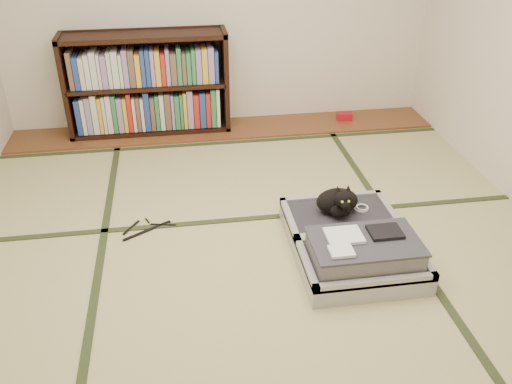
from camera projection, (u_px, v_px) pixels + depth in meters
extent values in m
plane|color=#BCBC7D|center=(257.00, 252.00, 3.52)|extent=(4.50, 4.50, 0.00)
cube|color=brown|center=(225.00, 129.00, 5.23)|extent=(4.00, 0.50, 0.02)
cube|color=#AD0D1C|center=(344.00, 116.00, 5.39)|extent=(0.17, 0.12, 0.07)
cube|color=#2D381E|center=(99.00, 267.00, 3.39)|extent=(0.05, 4.50, 0.01)
cube|color=#2D381E|center=(403.00, 238.00, 3.65)|extent=(0.05, 4.50, 0.01)
cube|color=#2D381E|center=(248.00, 219.00, 3.86)|extent=(4.00, 0.05, 0.01)
cube|color=#2D381E|center=(228.00, 142.00, 4.97)|extent=(4.00, 0.05, 0.01)
cube|color=black|center=(67.00, 88.00, 4.87)|extent=(0.04, 0.34, 0.95)
cube|color=black|center=(225.00, 80.00, 5.06)|extent=(0.04, 0.34, 0.95)
cube|color=black|center=(152.00, 128.00, 5.18)|extent=(1.47, 0.34, 0.04)
cube|color=black|center=(143.00, 36.00, 4.74)|extent=(1.47, 0.34, 0.04)
cube|color=black|center=(148.00, 84.00, 4.96)|extent=(1.41, 0.34, 0.03)
cube|color=black|center=(148.00, 79.00, 5.10)|extent=(1.47, 0.02, 0.95)
cube|color=gray|center=(150.00, 108.00, 5.06)|extent=(1.33, 0.24, 0.40)
cube|color=gray|center=(145.00, 65.00, 4.85)|extent=(1.33, 0.24, 0.36)
cube|color=#ABABB0|center=(362.00, 268.00, 3.29)|extent=(0.74, 0.49, 0.13)
cube|color=#2F2F37|center=(363.00, 263.00, 3.27)|extent=(0.66, 0.41, 0.10)
cube|color=#ABABB0|center=(376.00, 283.00, 3.06)|extent=(0.74, 0.04, 0.05)
cube|color=#ABABB0|center=(352.00, 237.00, 3.44)|extent=(0.74, 0.04, 0.05)
cube|color=#ABABB0|center=(307.00, 264.00, 3.20)|extent=(0.04, 0.49, 0.05)
cube|color=#ABABB0|center=(418.00, 253.00, 3.30)|extent=(0.04, 0.49, 0.05)
cube|color=#ABABB0|center=(339.00, 223.00, 3.70)|extent=(0.74, 0.49, 0.13)
cube|color=#2F2F37|center=(339.00, 219.00, 3.69)|extent=(0.66, 0.41, 0.10)
cube|color=#ABABB0|center=(350.00, 234.00, 3.48)|extent=(0.74, 0.04, 0.05)
cube|color=#ABABB0|center=(331.00, 198.00, 3.86)|extent=(0.74, 0.04, 0.05)
cube|color=#ABABB0|center=(290.00, 219.00, 3.62)|extent=(0.04, 0.49, 0.05)
cube|color=#ABABB0|center=(389.00, 211.00, 3.72)|extent=(0.04, 0.49, 0.05)
cylinder|color=black|center=(351.00, 235.00, 3.46)|extent=(0.66, 0.02, 0.02)
cube|color=gray|center=(364.00, 251.00, 3.22)|extent=(0.63, 0.38, 0.13)
cube|color=#38383F|center=(365.00, 241.00, 3.19)|extent=(0.65, 0.40, 0.01)
cube|color=white|center=(344.00, 236.00, 3.20)|extent=(0.22, 0.18, 0.02)
cube|color=black|center=(385.00, 232.00, 3.24)|extent=(0.20, 0.16, 0.02)
cube|color=white|center=(341.00, 251.00, 3.07)|extent=(0.14, 0.12, 0.02)
cube|color=white|center=(339.00, 296.00, 3.05)|extent=(0.06, 0.01, 0.04)
cube|color=white|center=(359.00, 296.00, 3.07)|extent=(0.05, 0.01, 0.03)
cube|color=orange|center=(416.00, 288.00, 3.11)|extent=(0.05, 0.01, 0.03)
cube|color=#197F33|center=(405.00, 287.00, 3.09)|extent=(0.04, 0.01, 0.03)
ellipsoid|color=black|center=(337.00, 201.00, 3.64)|extent=(0.29, 0.19, 0.18)
ellipsoid|color=black|center=(340.00, 210.00, 3.58)|extent=(0.14, 0.10, 0.10)
ellipsoid|color=black|center=(343.00, 198.00, 3.50)|extent=(0.12, 0.11, 0.12)
sphere|color=black|center=(345.00, 205.00, 3.47)|extent=(0.06, 0.06, 0.06)
cone|color=black|center=(338.00, 189.00, 3.48)|extent=(0.04, 0.05, 0.06)
cone|color=black|center=(348.00, 189.00, 3.49)|extent=(0.04, 0.05, 0.06)
sphere|color=#A5BF33|center=(342.00, 202.00, 3.45)|extent=(0.02, 0.02, 0.02)
sphere|color=#A5BF33|center=(349.00, 201.00, 3.45)|extent=(0.02, 0.02, 0.02)
cylinder|color=black|center=(347.00, 201.00, 3.76)|extent=(0.17, 0.10, 0.03)
torus|color=white|center=(361.00, 208.00, 3.71)|extent=(0.10, 0.10, 0.01)
torus|color=white|center=(362.00, 207.00, 3.71)|extent=(0.09, 0.09, 0.01)
cube|color=black|center=(147.00, 231.00, 3.73)|extent=(0.32, 0.20, 0.01)
cube|color=black|center=(131.00, 228.00, 3.76)|extent=(0.11, 0.16, 0.01)
cube|color=black|center=(163.00, 225.00, 3.79)|extent=(0.18, 0.05, 0.01)
cylinder|color=black|center=(147.00, 220.00, 3.84)|extent=(0.04, 0.06, 0.01)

